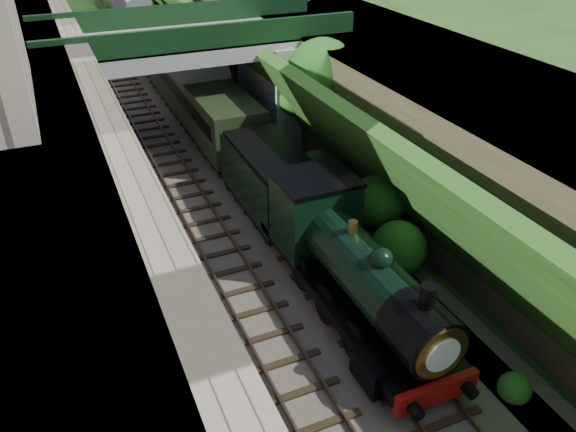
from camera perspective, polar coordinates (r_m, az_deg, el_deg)
The scene contains 13 objects.
trackbed at distance 29.80m, azimuth -7.61°, elevation 4.57°, with size 10.00×90.00×0.20m, color #473F38.
retaining_wall at distance 27.63m, azimuth -19.18°, elevation 8.63°, with size 1.00×90.00×7.00m, color #756B56.
street_plateau_left at distance 27.67m, azimuth -26.34°, elevation 7.10°, with size 6.00×90.00×7.00m, color #262628.
street_plateau_right at distance 32.25m, azimuth 8.72°, elevation 12.41°, with size 8.00×90.00×6.25m, color #262628.
embankment_slope at distance 31.66m, azimuth -0.10°, elevation 11.41°, with size 4.53×90.00×6.36m.
track_left at distance 29.34m, azimuth -11.37°, elevation 4.08°, with size 2.50×90.00×0.20m.
track_right at distance 30.04m, azimuth -5.44°, elevation 5.25°, with size 2.50×90.00×0.20m.
road_bridge at distance 32.18m, azimuth -8.61°, elevation 14.16°, with size 16.00×6.40×7.25m.
tree at distance 29.50m, azimuth 3.54°, elevation 14.03°, with size 3.60×3.80×6.60m.
locomotive at distance 19.29m, azimuth 6.54°, elevation -5.36°, with size 3.10×10.22×3.83m.
tender at distance 25.05m, azimuth -1.73°, elevation 3.34°, with size 2.70×6.00×3.05m.
coach_front at distance 35.99m, azimuth -9.49°, elevation 12.52°, with size 2.90×18.00×3.70m.
coach_middle at distance 53.83m, azimuth -15.08°, elevation 18.10°, with size 2.90×18.00×3.70m.
Camera 1 is at (-6.96, -5.79, 13.31)m, focal length 35.00 mm.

